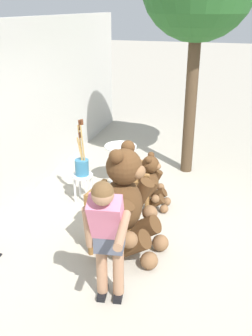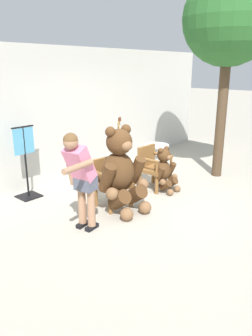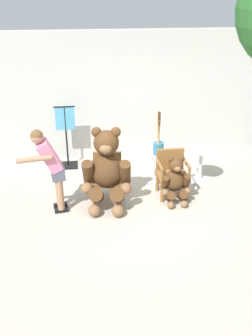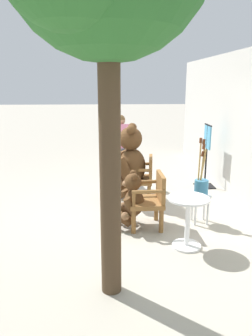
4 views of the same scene
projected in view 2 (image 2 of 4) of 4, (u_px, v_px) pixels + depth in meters
The scene contains 12 objects.
ground_plane at pixel (154, 203), 6.01m from camera, with size 60.00×60.00×0.00m, color #A8A091.
back_wall at pixel (67, 114), 7.11m from camera, with size 10.00×0.16×2.80m, color beige.
wooden_chair_left at pixel (111, 181), 5.75m from camera, with size 0.62×0.59×0.86m.
wooden_chair_right at pixel (153, 166), 6.62m from camera, with size 0.57×0.53×0.86m.
teddy_bear_large at pixel (121, 170), 5.50m from camera, with size 0.90×0.88×1.47m.
teddy_bear_small at pixel (165, 170), 6.45m from camera, with size 0.54×0.51×0.90m.
person_visitor at pixel (81, 173), 4.72m from camera, with size 0.75×0.55×1.54m.
white_stool at pixel (119, 164), 7.11m from camera, with size 0.34×0.34×0.46m.
brush_bucket at pixel (119, 151), 7.02m from camera, with size 0.22×0.22×0.93m.
round_side_table at pixel (156, 156), 7.40m from camera, with size 0.56×0.56×0.72m.
patio_tree at pixel (234, 22), 6.58m from camera, with size 1.99×1.89×4.26m.
clothing_display_stand at pixel (26, 161), 6.07m from camera, with size 0.44×0.40×1.36m.
Camera 2 is at (-4.49, -3.30, 2.39)m, focal length 35.00 mm.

